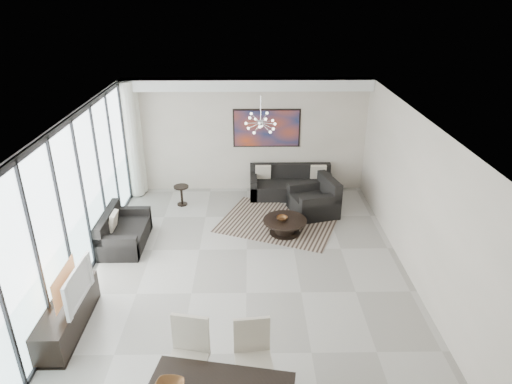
{
  "coord_description": "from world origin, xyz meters",
  "views": [
    {
      "loc": [
        0.07,
        -6.52,
        4.9
      ],
      "look_at": [
        0.19,
        1.51,
        1.25
      ],
      "focal_mm": 32.0,
      "sensor_mm": 36.0,
      "label": 1
    }
  ],
  "objects_px": {
    "coffee_table": "(285,226)",
    "tv_console": "(67,316)",
    "sofa_main": "(291,186)",
    "television": "(72,285)"
  },
  "relations": [
    {
      "from": "coffee_table",
      "to": "tv_console",
      "type": "height_order",
      "value": "tv_console"
    },
    {
      "from": "sofa_main",
      "to": "tv_console",
      "type": "distance_m",
      "value": 6.28
    },
    {
      "from": "sofa_main",
      "to": "tv_console",
      "type": "xyz_separation_m",
      "value": [
        -3.87,
        -4.94,
        0.01
      ]
    },
    {
      "from": "tv_console",
      "to": "television",
      "type": "bearing_deg",
      "value": 7.68
    },
    {
      "from": "coffee_table",
      "to": "sofa_main",
      "type": "xyz_separation_m",
      "value": [
        0.29,
        1.97,
        0.07
      ]
    },
    {
      "from": "sofa_main",
      "to": "tv_console",
      "type": "relative_size",
      "value": 1.22
    },
    {
      "from": "coffee_table",
      "to": "sofa_main",
      "type": "distance_m",
      "value": 1.99
    },
    {
      "from": "coffee_table",
      "to": "television",
      "type": "distance_m",
      "value": 4.56
    },
    {
      "from": "coffee_table",
      "to": "sofa_main",
      "type": "height_order",
      "value": "sofa_main"
    },
    {
      "from": "coffee_table",
      "to": "sofa_main",
      "type": "bearing_deg",
      "value": 81.52
    }
  ]
}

